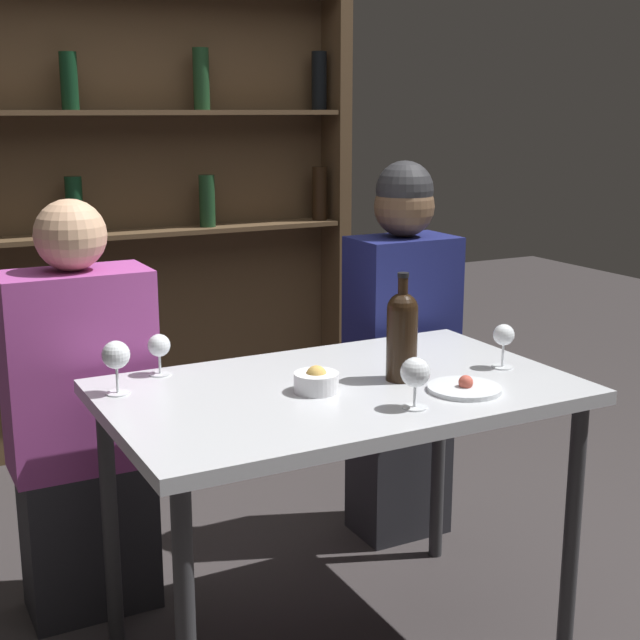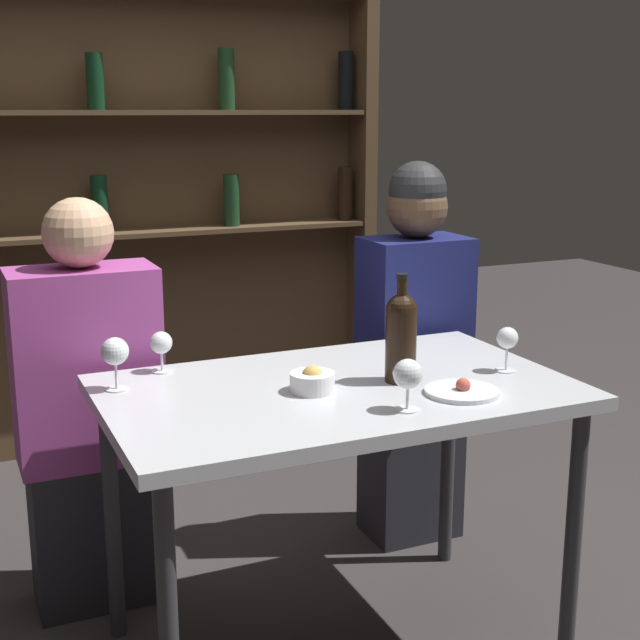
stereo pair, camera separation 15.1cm
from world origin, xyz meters
TOP-DOWN VIEW (x-y plane):
  - dining_table at (0.00, 0.00)m, footprint 1.20×0.74m
  - wine_rack_wall at (0.00, 1.74)m, footprint 1.88×0.21m
  - wine_bottle at (0.17, -0.03)m, footprint 0.08×0.08m
  - wine_glass_0 at (-0.38, 0.31)m, footprint 0.06×0.06m
  - wine_glass_1 at (0.07, -0.24)m, footprint 0.07×0.07m
  - wine_glass_2 at (0.47, -0.07)m, footprint 0.06×0.06m
  - wine_glass_3 at (-0.53, 0.20)m, footprint 0.07×0.07m
  - food_plate_0 at (0.26, -0.19)m, footprint 0.19×0.19m
  - snack_bowl at (-0.08, -0.02)m, footprint 0.11×0.11m
  - seated_person_left at (-0.55, 0.53)m, footprint 0.41×0.22m
  - seated_person_right at (0.53, 0.53)m, footprint 0.34×0.22m

SIDE VIEW (x-z plane):
  - seated_person_left at x=-0.55m, z-range -0.04..1.18m
  - seated_person_right at x=0.53m, z-range -0.01..1.28m
  - dining_table at x=0.00m, z-range 0.30..1.06m
  - food_plate_0 at x=0.26m, z-range 0.75..0.79m
  - snack_bowl at x=-0.08m, z-range 0.75..0.82m
  - wine_glass_0 at x=-0.38m, z-range 0.78..0.89m
  - wine_glass_1 at x=0.07m, z-range 0.78..0.91m
  - wine_glass_2 at x=0.47m, z-range 0.78..0.91m
  - wine_glass_3 at x=-0.53m, z-range 0.79..0.92m
  - wine_bottle at x=0.17m, z-range 0.74..1.03m
  - wine_rack_wall at x=0.00m, z-range 0.03..2.22m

